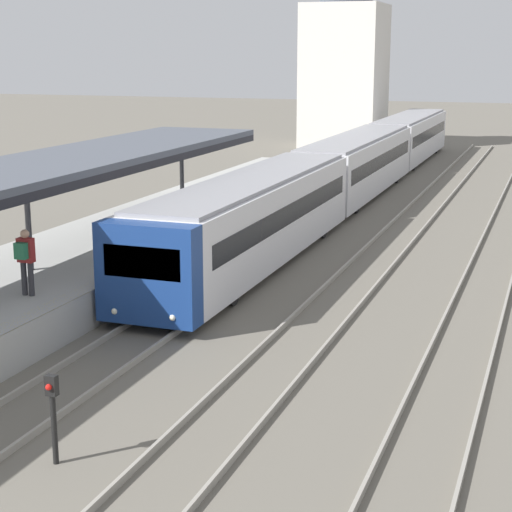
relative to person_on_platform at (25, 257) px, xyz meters
name	(u,v)px	position (x,y,z in m)	size (l,w,h in m)	color
platform_canopy	(26,170)	(-1.37, 2.23, 1.78)	(4.00, 25.21, 2.89)	#4C515B
person_on_platform	(25,257)	(0.00, 0.00, 0.00)	(0.40, 0.40, 1.66)	#2D2D33
train_near	(356,163)	(2.72, 23.60, -0.39)	(2.69, 45.42, 2.92)	navy
signal_post_near	(53,409)	(4.40, -5.72, -1.00)	(0.20, 0.21, 1.61)	black
distant_domed_building	(345,59)	(-3.31, 45.33, 4.41)	(5.57, 5.57, 13.66)	silver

